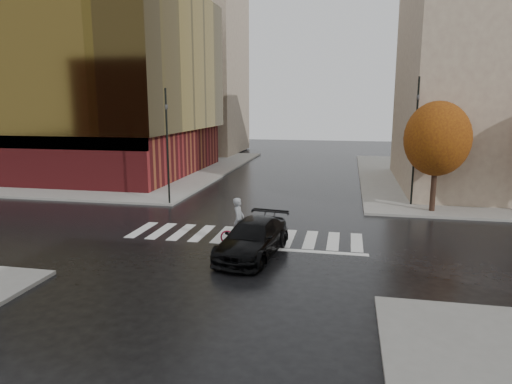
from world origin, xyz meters
The scene contains 12 objects.
ground centered at (0.00, 0.00, 0.00)m, with size 120.00×120.00×0.00m, color black.
sidewalk_nw centered at (-21.00, 21.00, 0.07)m, with size 30.00×30.00×0.15m, color gray.
crosswalk centered at (0.00, 0.50, 0.01)m, with size 12.00×3.00×0.01m, color silver.
office_glass centered at (-22.00, 17.99, 8.28)m, with size 27.00×19.00×16.00m.
building_nw_far centered at (-16.00, 37.00, 10.15)m, with size 14.00×12.00×20.00m, color gray.
tree_ne_a centered at (10.00, 7.40, 4.46)m, with size 3.80×3.80×6.50m.
sedan centered at (1.03, -2.30, 0.77)m, with size 2.15×5.28×1.53m, color black.
cyclist centered at (0.15, -1.00, 0.77)m, with size 1.98×0.77×2.25m.
traffic_light_nw centered at (-6.30, 6.30, 4.29)m, with size 0.20×0.17×7.27m.
traffic_light_ne centered at (9.00, 9.00, 4.76)m, with size 0.17×0.21×7.95m.
fire_hydrant centered at (-9.92, 10.00, 0.57)m, with size 0.27×0.27×0.77m.
manhole centered at (-0.05, -2.00, 0.01)m, with size 0.67×0.67×0.01m, color #473019.
Camera 1 is at (4.94, -20.86, 6.55)m, focal length 32.00 mm.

